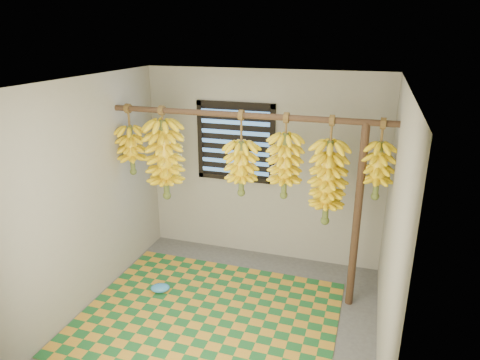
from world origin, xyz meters
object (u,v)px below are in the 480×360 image
at_px(banana_bunch_d, 285,166).
at_px(banana_bunch_f, 378,170).
at_px(plastic_bag, 160,288).
at_px(banana_bunch_b, 165,160).
at_px(woven_mat, 208,317).
at_px(banana_bunch_c, 241,168).
at_px(banana_bunch_e, 328,183).
at_px(support_post, 357,219).
at_px(banana_bunch_a, 131,150).

xyz_separation_m(banana_bunch_d, banana_bunch_f, (0.91, 0.00, 0.04)).
bearing_deg(banana_bunch_d, plastic_bag, -161.51).
bearing_deg(banana_bunch_f, banana_bunch_b, 180.00).
height_order(woven_mat, banana_bunch_c, banana_bunch_c).
relative_size(banana_bunch_c, banana_bunch_e, 0.82).
bearing_deg(woven_mat, banana_bunch_f, 24.33).
xyz_separation_m(plastic_bag, banana_bunch_b, (-0.07, 0.43, 1.39)).
height_order(banana_bunch_b, banana_bunch_c, same).
distance_m(support_post, banana_bunch_e, 0.48).
distance_m(banana_bunch_a, banana_bunch_d, 1.79).
bearing_deg(banana_bunch_e, banana_bunch_c, 180.00).
height_order(banana_bunch_d, banana_bunch_e, same).
distance_m(woven_mat, banana_bunch_e, 1.86).
xyz_separation_m(support_post, banana_bunch_a, (-2.55, 0.00, 0.52)).
bearing_deg(banana_bunch_d, woven_mat, -131.66).
bearing_deg(woven_mat, banana_bunch_d, 48.34).
bearing_deg(banana_bunch_c, banana_bunch_e, 0.00).
relative_size(banana_bunch_e, banana_bunch_f, 1.41).
relative_size(support_post, banana_bunch_e, 1.77).
relative_size(banana_bunch_b, banana_bunch_f, 1.32).
height_order(banana_bunch_e, banana_bunch_f, same).
distance_m(support_post, woven_mat, 1.84).
xyz_separation_m(banana_bunch_a, banana_bunch_b, (0.42, 0.00, -0.08)).
height_order(banana_bunch_d, banana_bunch_f, same).
bearing_deg(support_post, banana_bunch_d, 180.00).
bearing_deg(banana_bunch_b, plastic_bag, -80.58).
bearing_deg(support_post, banana_bunch_b, 180.00).
relative_size(banana_bunch_a, banana_bunch_c, 0.88).
relative_size(woven_mat, banana_bunch_e, 2.31).
height_order(woven_mat, banana_bunch_d, banana_bunch_d).
relative_size(banana_bunch_b, banana_bunch_c, 1.15).
relative_size(woven_mat, banana_bunch_b, 2.46).
distance_m(support_post, banana_bunch_b, 2.18).
height_order(woven_mat, banana_bunch_b, banana_bunch_b).
bearing_deg(support_post, banana_bunch_e, 180.00).
xyz_separation_m(woven_mat, banana_bunch_a, (-1.17, 0.69, 1.52)).
height_order(support_post, banana_bunch_a, banana_bunch_a).
relative_size(woven_mat, banana_bunch_c, 2.83).
bearing_deg(banana_bunch_a, plastic_bag, -41.56).
height_order(banana_bunch_c, banana_bunch_e, same).
bearing_deg(banana_bunch_f, banana_bunch_e, 180.00).
relative_size(plastic_bag, banana_bunch_c, 0.24).
height_order(support_post, banana_bunch_f, banana_bunch_f).
bearing_deg(plastic_bag, banana_bunch_b, 99.42).
bearing_deg(support_post, woven_mat, -153.38).
xyz_separation_m(banana_bunch_c, banana_bunch_f, (1.38, 0.00, 0.11)).
relative_size(support_post, banana_bunch_a, 2.47).
bearing_deg(banana_bunch_f, banana_bunch_a, 180.00).
relative_size(plastic_bag, banana_bunch_b, 0.21).
relative_size(plastic_bag, banana_bunch_e, 0.19).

